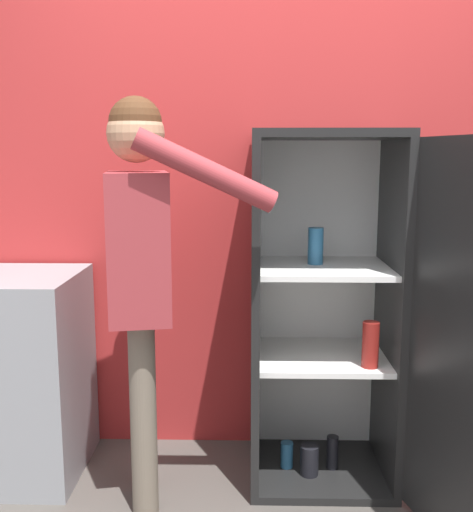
# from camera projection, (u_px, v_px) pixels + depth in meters

# --- Properties ---
(wall_back) EXTENTS (7.00, 0.06, 2.55)m
(wall_back) POSITION_uv_depth(u_px,v_px,m) (276.00, 193.00, 2.91)
(wall_back) COLOR #B72D2D
(wall_back) RESTS_ON ground_plane
(refrigerator) EXTENTS (0.85, 1.17, 1.56)m
(refrigerator) POSITION_uv_depth(u_px,v_px,m) (349.00, 317.00, 2.57)
(refrigerator) COLOR black
(refrigerator) RESTS_ON ground_plane
(person) EXTENTS (0.70, 0.55, 1.68)m
(person) POSITION_uv_depth(u_px,v_px,m) (141.00, 252.00, 2.38)
(person) COLOR #726656
(person) RESTS_ON ground_plane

